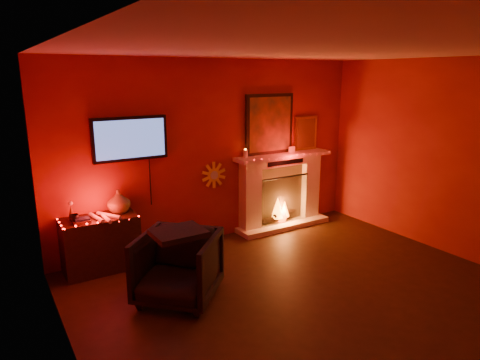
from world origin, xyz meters
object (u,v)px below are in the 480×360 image
object	(u,v)px
console_table	(102,240)
armchair	(178,267)
fireplace	(281,184)
tv	(130,139)
sunburst_clock	(214,175)

from	to	relation	value
console_table	armchair	xyz separation A→B (m)	(0.52, -1.22, -0.02)
fireplace	tv	xyz separation A→B (m)	(-2.44, 0.06, 0.92)
sunburst_clock	fireplace	bearing A→B (deg)	-4.37
tv	sunburst_clock	bearing A→B (deg)	1.24
fireplace	tv	bearing A→B (deg)	178.50
fireplace	armchair	world-z (taller)	fireplace
fireplace	armchair	distance (m)	2.80
fireplace	console_table	size ratio (longest dim) A/B	2.13
armchair	console_table	bearing A→B (deg)	157.91
fireplace	console_table	distance (m)	2.97
sunburst_clock	console_table	distance (m)	1.87
sunburst_clock	tv	bearing A→B (deg)	-178.76
tv	console_table	bearing A→B (deg)	-159.61
fireplace	sunburst_clock	size ratio (longest dim) A/B	5.45
tv	console_table	xyz separation A→B (m)	(-0.51, -0.19, -1.24)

